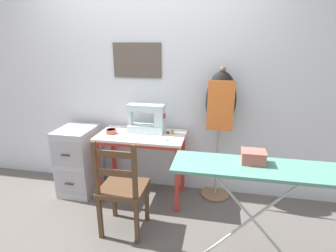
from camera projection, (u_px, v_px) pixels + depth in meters
name	position (u px, v px, depth m)	size (l,w,h in m)	color
ground_plane	(137.00, 209.00, 2.79)	(14.00, 14.00, 0.00)	#5B5651
wall_back	(148.00, 81.00, 2.93)	(10.00, 0.07, 2.55)	silver
sewing_table	(141.00, 145.00, 2.82)	(0.93, 0.50, 0.75)	silver
sewing_machine	(148.00, 120.00, 2.81)	(0.41, 0.16, 0.33)	silver
fabric_bowl	(111.00, 131.00, 2.81)	(0.12, 0.12, 0.05)	#B25647
scissors	(170.00, 141.00, 2.59)	(0.13, 0.10, 0.01)	silver
thread_spool_near_machine	(168.00, 132.00, 2.81)	(0.04, 0.04, 0.03)	black
thread_spool_mid_table	(172.00, 133.00, 2.79)	(0.04, 0.04, 0.04)	orange
wooden_chair	(122.00, 189.00, 2.34)	(0.40, 0.38, 0.93)	#513823
filing_cabinet	(78.00, 161.00, 3.02)	(0.38, 0.47, 0.78)	#B7B7BC
dress_form	(220.00, 108.00, 2.72)	(0.32, 0.32, 1.47)	#846647
ironing_board	(257.00, 172.00, 1.87)	(1.22, 0.36, 0.86)	#518E7A
storage_box	(253.00, 157.00, 1.90)	(0.17, 0.13, 0.10)	#AD564C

